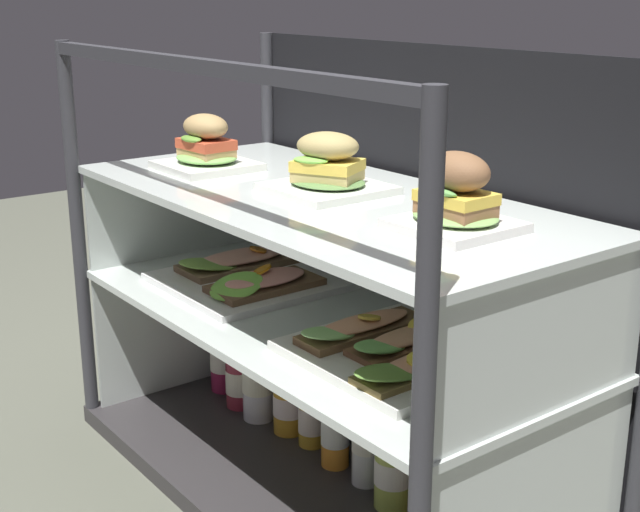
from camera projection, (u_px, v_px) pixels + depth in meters
ground_plane at (320, 490)px, 1.84m from camera, size 6.00×6.00×0.02m
case_base_deck at (320, 477)px, 1.83m from camera, size 1.14×0.55×0.04m
case_frame at (382, 251)px, 1.78m from camera, size 1.14×0.55×0.88m
riser_lower_tier at (320, 397)px, 1.77m from camera, size 1.08×0.48×0.32m
shelf_lower_glass at (320, 319)px, 1.72m from camera, size 1.09×0.50×0.02m
riser_upper_tier at (320, 260)px, 1.69m from camera, size 1.08×0.48×0.22m
shelf_upper_glass at (320, 199)px, 1.65m from camera, size 1.09×0.50×0.02m
plated_roll_sandwich_right_of_center at (206, 149)px, 1.87m from camera, size 0.18×0.18×0.12m
plated_roll_sandwich_mid_right at (327, 170)px, 1.66m from camera, size 0.20×0.20×0.12m
plated_roll_sandwich_near_left_corner at (456, 200)px, 1.40m from camera, size 0.17×0.17×0.13m
open_sandwich_tray_mid_left at (248, 275)px, 1.90m from camera, size 0.34×0.36×0.06m
open_sandwich_tray_far_right at (400, 348)px, 1.52m from camera, size 0.34×0.37×0.06m
juice_bottle_tucked_behind at (224, 359)px, 2.16m from camera, size 0.07×0.07×0.20m
juice_bottle_front_middle at (240, 370)px, 2.07m from camera, size 0.07×0.07×0.24m
juice_bottle_front_second at (258, 380)px, 2.01m from camera, size 0.07×0.07×0.22m
juice_bottle_front_left_end at (289, 399)px, 1.95m from camera, size 0.07×0.07×0.21m
juice_bottle_near_post at (312, 411)px, 1.90m from camera, size 0.06×0.06×0.20m
juice_bottle_back_center at (335, 425)px, 1.81m from camera, size 0.06×0.06×0.23m
juice_bottle_front_right_end at (366, 435)px, 1.74m from camera, size 0.06×0.06×0.24m
juice_bottle_back_left at (393, 468)px, 1.67m from camera, size 0.07×0.07×0.20m
juice_bottle_front_fourth at (437, 473)px, 1.62m from camera, size 0.06×0.06×0.23m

